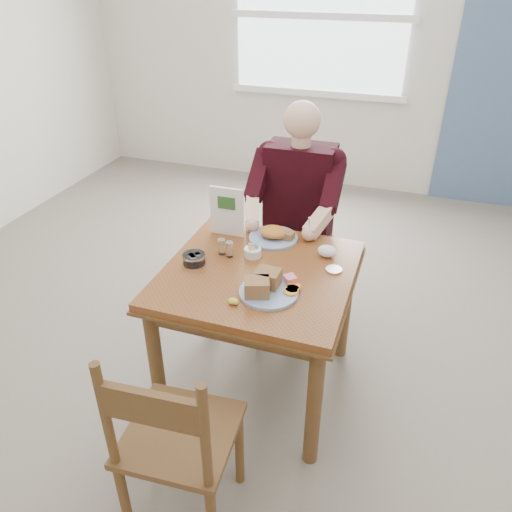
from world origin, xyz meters
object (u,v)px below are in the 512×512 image
(chair_far, at_px, (298,243))
(near_plate, at_px, (267,286))
(table, at_px, (258,289))
(chair_near, at_px, (176,441))
(diner, at_px, (296,201))
(far_plate, at_px, (274,235))

(chair_far, distance_m, near_plate, 1.01)
(table, bearing_deg, chair_far, 90.00)
(chair_near, xyz_separation_m, diner, (0.05, 1.55, 0.33))
(diner, height_order, near_plate, diner)
(chair_near, distance_m, far_plate, 1.20)
(diner, bearing_deg, far_plate, -92.64)
(near_plate, bearing_deg, far_plate, 102.89)
(far_plate, bearing_deg, chair_far, 87.86)
(chair_near, distance_m, near_plate, 0.76)
(far_plate, bearing_deg, near_plate, -77.11)
(chair_far, distance_m, chair_near, 1.64)
(diner, distance_m, far_plate, 0.39)
(table, xyz_separation_m, chair_far, (0.00, 0.80, -0.16))
(near_plate, bearing_deg, table, 119.50)
(table, distance_m, near_plate, 0.24)
(diner, bearing_deg, table, -90.00)
(near_plate, bearing_deg, chair_far, 95.58)
(table, height_order, near_plate, near_plate)
(table, xyz_separation_m, near_plate, (0.09, -0.17, 0.14))
(diner, xyz_separation_m, near_plate, (0.09, -0.87, -0.03))
(diner, relative_size, near_plate, 4.35)
(chair_far, height_order, chair_near, same)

